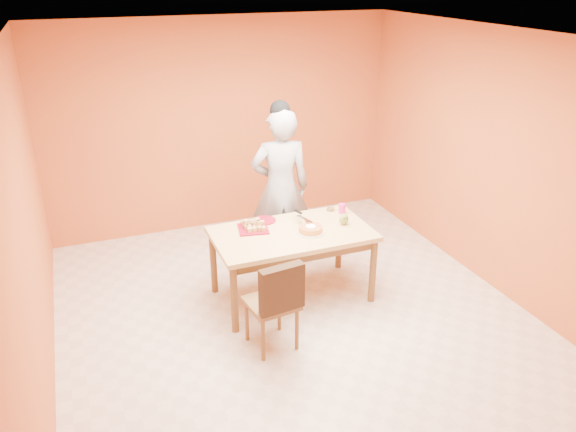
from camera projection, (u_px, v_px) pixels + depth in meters
name	position (u px, v px, depth m)	size (l,w,h in m)	color
floor	(295.00, 318.00, 5.62)	(5.00, 5.00, 0.00)	beige
ceiling	(297.00, 37.00, 4.52)	(5.00, 5.00, 0.00)	silver
wall_back	(222.00, 126.00, 7.19)	(4.50, 4.50, 0.00)	#B64E2A
wall_left	(25.00, 232.00, 4.32)	(5.00, 5.00, 0.00)	#B64E2A
wall_right	(496.00, 163.00, 5.82)	(5.00, 5.00, 0.00)	#B64E2A
dining_table	(292.00, 240.00, 5.72)	(1.60, 0.90, 0.76)	tan
dining_chair	(272.00, 302.00, 5.01)	(0.48, 0.54, 0.92)	brown
pastry_pile	(253.00, 224.00, 5.71)	(0.27, 0.27, 0.09)	tan
person	(280.00, 188.00, 6.35)	(0.67, 0.44, 1.84)	#999A9C
pastry_platter	(253.00, 229.00, 5.73)	(0.30, 0.30, 0.02)	maroon
red_dinner_plate	(265.00, 220.00, 5.92)	(0.23, 0.23, 0.01)	maroon
white_cake_plate	(311.00, 232.00, 5.66)	(0.28, 0.28, 0.01)	silver
sponge_cake	(311.00, 229.00, 5.65)	(0.25, 0.25, 0.06)	gold
cake_server	(305.00, 219.00, 5.79)	(0.04, 0.23, 0.01)	silver
egg_ornament	(344.00, 219.00, 5.81)	(0.10, 0.08, 0.13)	olive
magenta_glass	(342.00, 209.00, 6.09)	(0.07, 0.07, 0.11)	#CB1E7E
checker_tin	(330.00, 209.00, 6.17)	(0.09, 0.09, 0.03)	#37210F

